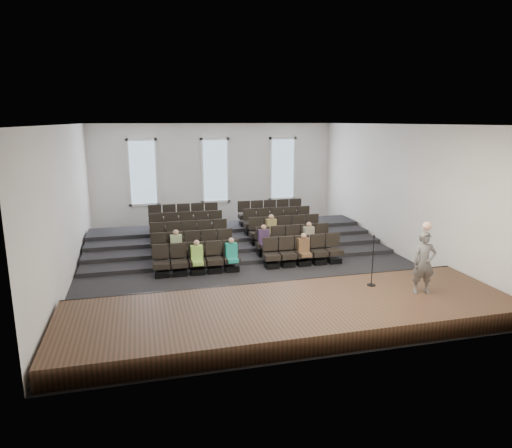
{
  "coord_description": "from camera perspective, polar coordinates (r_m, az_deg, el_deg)",
  "views": [
    {
      "loc": [
        -3.68,
        -15.49,
        5.12
      ],
      "look_at": [
        0.43,
        0.5,
        1.37
      ],
      "focal_mm": 32.0,
      "sensor_mm": 36.0,
      "label": 1
    }
  ],
  "objects": [
    {
      "name": "wall_back",
      "position": [
        22.96,
        -5.13,
        6.18
      ],
      "size": [
        12.0,
        0.04,
        5.0
      ],
      "primitive_type": "cube",
      "color": "white",
      "rests_on": "ground"
    },
    {
      "name": "wall_left",
      "position": [
        15.88,
        -22.7,
        2.3
      ],
      "size": [
        0.04,
        14.0,
        5.0
      ],
      "primitive_type": "cube",
      "color": "white",
      "rests_on": "ground"
    },
    {
      "name": "risers",
      "position": [
        19.65,
        -3.16,
        -1.75
      ],
      "size": [
        11.8,
        4.8,
        0.6
      ],
      "color": "black",
      "rests_on": "ground"
    },
    {
      "name": "wall_front",
      "position": [
        9.6,
        8.73,
        -3.2
      ],
      "size": [
        12.0,
        0.04,
        5.0
      ],
      "primitive_type": "cube",
      "color": "white",
      "rests_on": "ground"
    },
    {
      "name": "windows",
      "position": [
        22.87,
        -5.11,
        6.66
      ],
      "size": [
        8.44,
        0.1,
        3.24
      ],
      "color": "white",
      "rests_on": "wall_back"
    },
    {
      "name": "speaker",
      "position": [
        13.2,
        20.26,
        -4.56
      ],
      "size": [
        0.71,
        0.54,
        1.73
      ],
      "primitive_type": "imported",
      "rotation": [
        0.0,
        0.0,
        -0.22
      ],
      "color": "#565351",
      "rests_on": "stage"
    },
    {
      "name": "stage",
      "position": [
        12.05,
        4.73,
        -11.1
      ],
      "size": [
        11.8,
        3.6,
        0.5
      ],
      "primitive_type": "cube",
      "color": "#4E2F21",
      "rests_on": "ground"
    },
    {
      "name": "audience",
      "position": [
        16.68,
        -0.51,
        -2.26
      ],
      "size": [
        5.45,
        2.64,
        1.1
      ],
      "color": "#98D254",
      "rests_on": "seating_rows"
    },
    {
      "name": "stage_lip",
      "position": [
        13.6,
        2.28,
        -8.2
      ],
      "size": [
        11.8,
        0.06,
        0.52
      ],
      "primitive_type": "cube",
      "color": "black",
      "rests_on": "ground"
    },
    {
      "name": "wall_right",
      "position": [
        18.46,
        17.5,
        4.04
      ],
      "size": [
        0.04,
        14.0,
        5.0
      ],
      "primitive_type": "cube",
      "color": "white",
      "rests_on": "ground"
    },
    {
      "name": "seating_rows",
      "position": [
        17.98,
        -2.16,
        -1.52
      ],
      "size": [
        6.8,
        4.7,
        1.67
      ],
      "color": "black",
      "rests_on": "ground"
    },
    {
      "name": "ceiling",
      "position": [
        15.92,
        -1.08,
        12.39
      ],
      "size": [
        12.0,
        14.0,
        0.02
      ],
      "primitive_type": "cube",
      "color": "white",
      "rests_on": "ground"
    },
    {
      "name": "ground",
      "position": [
        16.72,
        -1.01,
        -5.04
      ],
      "size": [
        14.0,
        14.0,
        0.0
      ],
      "primitive_type": "plane",
      "color": "black",
      "rests_on": "ground"
    },
    {
      "name": "mic_stand",
      "position": [
        13.49,
        14.31,
        -5.66
      ],
      "size": [
        0.25,
        0.25,
        1.49
      ],
      "color": "black",
      "rests_on": "stage"
    }
  ]
}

